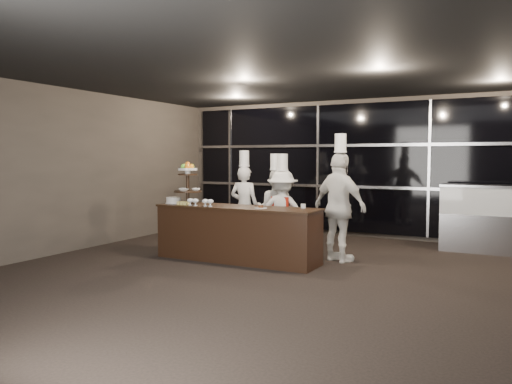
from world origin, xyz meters
The scene contains 14 objects.
room centered at (0.00, 0.00, 1.50)m, with size 10.00×10.00×10.00m.
window_wall centered at (0.00, 4.94, 1.50)m, with size 8.60×0.10×2.80m.
buffet_counter centered at (-1.35, 1.51, 0.47)m, with size 2.84×0.74×0.92m.
display_stand centered at (-2.35, 1.51, 1.34)m, with size 0.48×0.48×0.74m.
compotes centered at (-1.94, 1.29, 1.00)m, with size 0.52×0.11×0.12m.
layer_cake centered at (-2.62, 1.46, 0.97)m, with size 0.30×0.30×0.11m.
pastry_squares centered at (-2.33, 1.34, 0.95)m, with size 0.19×0.13×0.05m.
small_plate centered at (-0.85, 1.41, 0.94)m, with size 0.20×0.20×0.05m.
chef_cup centered at (-0.26, 1.76, 0.96)m, with size 0.08×0.08×0.07m, color white.
display_case centered at (2.22, 4.30, 0.69)m, with size 1.39×0.61×1.24m.
chef_a centered at (-1.89, 2.73, 0.82)m, with size 0.60×0.43×1.87m.
chef_b centered at (-1.26, 2.80, 0.77)m, with size 0.84×0.71×1.81m.
chef_c centered at (-0.97, 2.50, 0.76)m, with size 1.08×0.77×1.80m.
chef_d centered at (0.19, 2.26, 0.93)m, with size 1.16×0.84×2.13m.
Camera 1 is at (2.78, -5.69, 1.74)m, focal length 35.00 mm.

